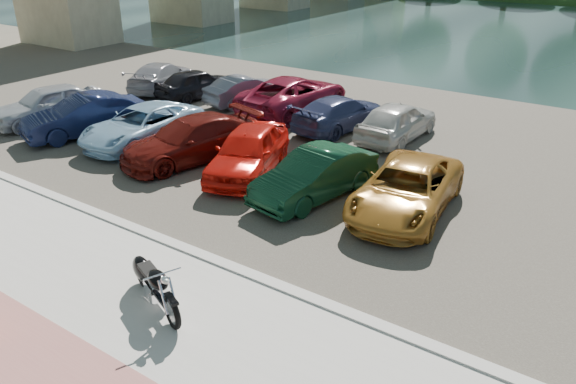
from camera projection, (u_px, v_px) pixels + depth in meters
name	position (u px, v px, depth m)	size (l,w,h in m)	color
ground	(185.00, 324.00, 11.00)	(200.00, 200.00, 0.00)	#595447
promenade	(146.00, 351.00, 10.24)	(60.00, 6.00, 0.10)	#B8B6AE
kerb	(248.00, 275.00, 12.47)	(60.00, 0.30, 0.14)	#B8B6AE
parking_lot	(410.00, 156.00, 19.22)	(60.00, 18.00, 0.04)	#454038
river	(570.00, 37.00, 40.91)	(120.00, 40.00, 0.00)	#1A2F2F
motorcycle	(152.00, 281.00, 11.37)	(2.22, 1.13, 1.05)	black
car_0	(48.00, 104.00, 22.21)	(1.76, 4.37, 1.49)	#B6BCC3
car_1	(85.00, 116.00, 20.82)	(1.56, 4.46, 1.47)	#141C3F
car_2	(142.00, 125.00, 20.05)	(2.20, 4.78, 1.33)	#9FC9E7
car_3	(191.00, 140.00, 18.55)	(1.97, 4.86, 1.41)	#63130E
car_4	(248.00, 151.00, 17.47)	(1.75, 4.35, 1.48)	red
car_5	(315.00, 175.00, 15.90)	(1.44, 4.14, 1.36)	#0E3620
car_6	(406.00, 189.00, 15.08)	(2.22, 4.81, 1.34)	#B27829
car_7	(161.00, 76.00, 26.90)	(1.83, 4.51, 1.31)	#96959D
car_8	(197.00, 83.00, 25.57)	(1.58, 3.92, 1.34)	black
car_9	(246.00, 90.00, 24.66)	(1.31, 3.76, 1.24)	slate
car_10	(294.00, 94.00, 23.52)	(2.51, 5.44, 1.51)	maroon
car_11	(340.00, 113.00, 21.50)	(1.80, 4.43, 1.28)	navy
car_12	(397.00, 121.00, 20.40)	(1.68, 4.17, 1.42)	beige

